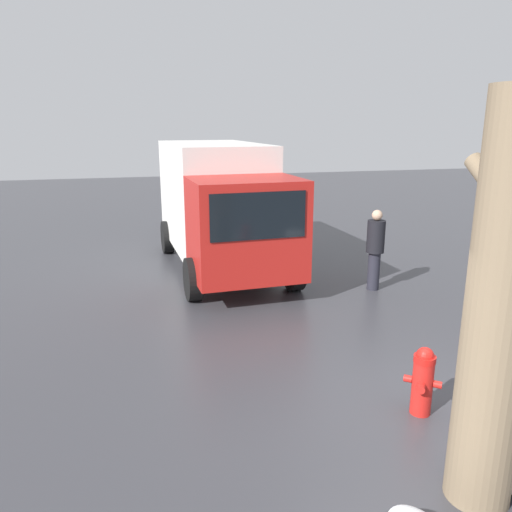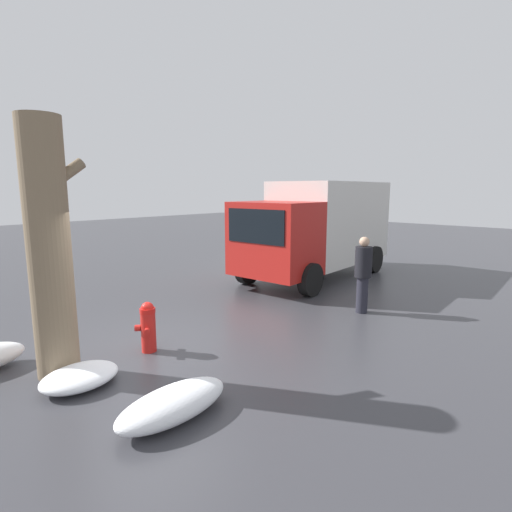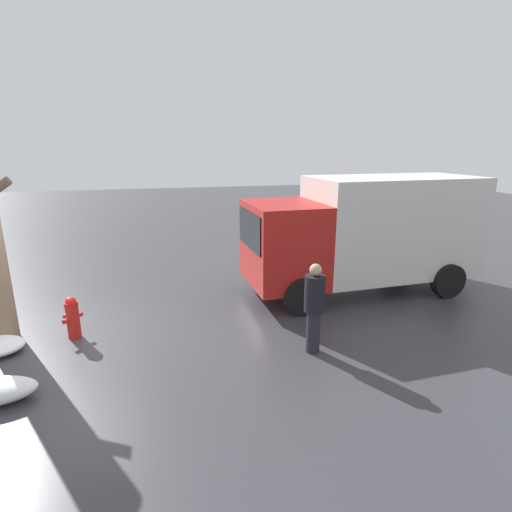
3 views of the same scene
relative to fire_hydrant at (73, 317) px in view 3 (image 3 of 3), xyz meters
The scene contains 4 objects.
ground_plane 0.46m from the fire_hydrant, 39.55° to the right, with size 60.00×60.00×0.00m, color #38383D.
fire_hydrant is the anchor object (origin of this frame).
delivery_truck 7.40m from the fire_hydrant, ahead, with size 6.26×2.69×3.06m.
pedestrian 4.93m from the fire_hydrant, 20.72° to the right, with size 0.39×0.39×1.77m.
Camera 3 is at (1.84, -8.23, 3.87)m, focal length 28.00 mm.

